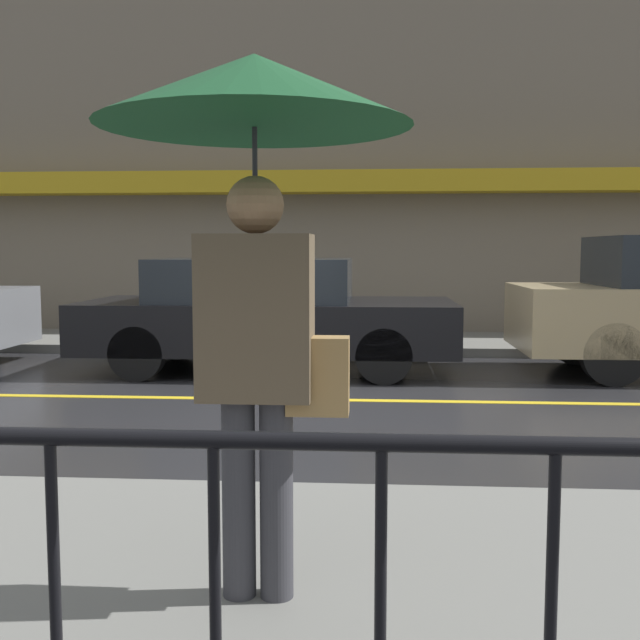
{
  "coord_description": "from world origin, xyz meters",
  "views": [
    {
      "loc": [
        0.63,
        -7.36,
        1.5
      ],
      "look_at": [
        0.26,
        -2.09,
        1.0
      ],
      "focal_mm": 42.0,
      "sensor_mm": 36.0,
      "label": 1
    }
  ],
  "objects": [
    {
      "name": "railing_foreground",
      "position": [
        0.0,
        -5.97,
        0.77
      ],
      "size": [
        12.0,
        0.04,
        1.02
      ],
      "color": "black",
      "rests_on": "sidewalk_near"
    },
    {
      "name": "sidewalk_far",
      "position": [
        0.0,
        4.16,
        0.07
      ],
      "size": [
        28.0,
        2.16,
        0.13
      ],
      "color": "slate",
      "rests_on": "ground_plane"
    },
    {
      "name": "sidewalk_near",
      "position": [
        0.0,
        -4.65,
        0.07
      ],
      "size": [
        28.0,
        3.14,
        0.13
      ],
      "color": "slate",
      "rests_on": "ground_plane"
    },
    {
      "name": "car_black",
      "position": [
        -0.7,
        1.82,
        0.72
      ],
      "size": [
        4.54,
        1.93,
        1.39
      ],
      "color": "black",
      "rests_on": "ground_plane"
    },
    {
      "name": "ground_plane",
      "position": [
        0.0,
        0.0,
        0.0
      ],
      "size": [
        80.0,
        80.0,
        0.0
      ],
      "primitive_type": "plane",
      "color": "#262628"
    },
    {
      "name": "pedestrian",
      "position": [
        0.19,
        -4.53,
        1.86
      ],
      "size": [
        1.19,
        1.19,
        2.1
      ],
      "color": "#333338",
      "rests_on": "sidewalk_near"
    },
    {
      "name": "building_storefront",
      "position": [
        0.0,
        5.36,
        3.32
      ],
      "size": [
        28.0,
        0.85,
        6.72
      ],
      "color": "#706656",
      "rests_on": "ground_plane"
    },
    {
      "name": "lane_marking",
      "position": [
        0.0,
        0.0,
        0.0
      ],
      "size": [
        25.2,
        0.12,
        0.01
      ],
      "color": "gold",
      "rests_on": "ground_plane"
    }
  ]
}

